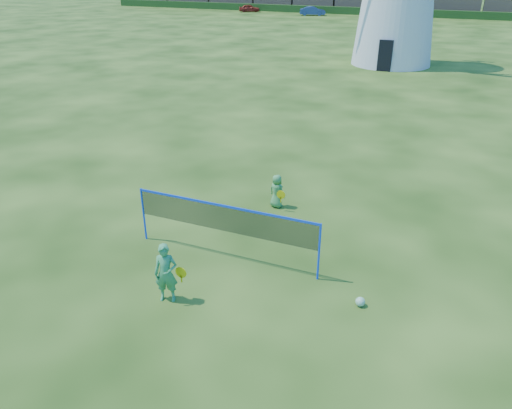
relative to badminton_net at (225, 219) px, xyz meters
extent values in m
plane|color=black|center=(0.48, -0.08, -1.14)|extent=(220.00, 220.00, 0.00)
cube|color=black|center=(-0.46, 26.22, -0.07)|extent=(0.97, 0.12, 2.13)
cylinder|color=blue|center=(-2.50, 0.00, -0.36)|extent=(0.05, 0.05, 1.55)
cylinder|color=blue|center=(2.50, 0.00, -0.36)|extent=(0.05, 0.05, 1.55)
cube|color=black|center=(0.00, 0.00, 0.01)|extent=(5.00, 0.02, 0.70)
cube|color=blue|center=(0.00, 0.00, 0.38)|extent=(5.00, 0.02, 0.06)
imported|color=#398F50|center=(-0.44, -2.13, -0.41)|extent=(0.62, 0.51, 1.45)
cylinder|color=#DBC50B|center=(-0.16, -1.95, -0.43)|extent=(0.28, 0.02, 0.28)
cube|color=#DBC50B|center=(-0.16, -1.95, -0.60)|extent=(0.03, 0.02, 0.20)
imported|color=#469149|center=(0.16, 3.32, -0.60)|extent=(0.60, 0.48, 1.08)
cylinder|color=#DBC50B|center=(0.38, 3.10, -0.59)|extent=(0.28, 0.02, 0.28)
cube|color=#DBC50B|center=(0.38, 3.10, -0.76)|extent=(0.03, 0.02, 0.20)
sphere|color=green|center=(3.69, -0.63, -1.03)|extent=(0.22, 0.22, 0.22)
cube|color=#193814|center=(-21.52, 65.92, -0.64)|extent=(62.00, 0.80, 1.00)
imported|color=maroon|center=(-27.22, 63.59, -0.60)|extent=(3.42, 2.46, 1.08)
imported|color=navy|center=(-16.77, 62.27, -0.55)|extent=(3.80, 2.03, 1.19)
camera|label=1|loc=(5.00, -9.76, 5.88)|focal=34.34mm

